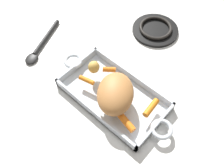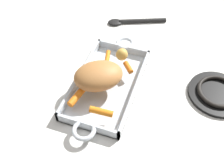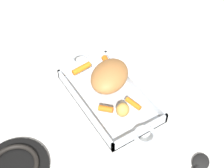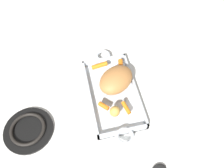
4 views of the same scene
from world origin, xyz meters
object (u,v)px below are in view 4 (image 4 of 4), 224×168
object	(u,v)px
baby_carrot_northwest	(121,66)
potato_whole	(115,111)
baby_carrot_long	(104,106)
baby_carrot_northeast	(126,108)
baby_carrot_southeast	(99,65)
stove_burner_rear	(28,130)
roasting_dish	(113,94)
pork_roast	(116,80)

from	to	relation	value
baby_carrot_northwest	potato_whole	size ratio (longest dim) A/B	1.54
baby_carrot_northwest	baby_carrot_long	distance (m)	0.20
baby_carrot_northeast	baby_carrot_southeast	bearing A→B (deg)	-164.94
baby_carrot_northeast	stove_burner_rear	distance (m)	0.37
baby_carrot_northwest	baby_carrot_southeast	size ratio (longest dim) A/B	1.01
baby_carrot_northwest	baby_carrot_southeast	bearing A→B (deg)	-106.56
baby_carrot_long	stove_burner_rear	bearing A→B (deg)	-86.82
baby_carrot_southeast	stove_burner_rear	distance (m)	0.38
baby_carrot_northeast	baby_carrot_long	xyz separation A→B (m)	(-0.03, -0.08, 0.00)
potato_whole	stove_burner_rear	world-z (taller)	potato_whole
stove_burner_rear	potato_whole	bearing A→B (deg)	86.20
potato_whole	baby_carrot_northeast	bearing A→B (deg)	103.89
roasting_dish	potato_whole	xyz separation A→B (m)	(0.10, -0.02, 0.05)
baby_carrot_long	baby_carrot_southeast	world-z (taller)	baby_carrot_southeast
baby_carrot_northwest	baby_carrot_southeast	distance (m)	0.09
potato_whole	stove_burner_rear	xyz separation A→B (m)	(-0.02, -0.33, -0.05)
baby_carrot_long	stove_burner_rear	distance (m)	0.29
roasting_dish	baby_carrot_long	size ratio (longest dim) A/B	10.37
baby_carrot_long	stove_burner_rear	world-z (taller)	baby_carrot_long
baby_carrot_long	potato_whole	distance (m)	0.05
pork_roast	roasting_dish	bearing A→B (deg)	-37.55
baby_carrot_northeast	baby_carrot_long	size ratio (longest dim) A/B	1.22
baby_carrot_northeast	potato_whole	size ratio (longest dim) A/B	1.20
pork_roast	baby_carrot_northwest	size ratio (longest dim) A/B	2.22
baby_carrot_southeast	baby_carrot_northwest	bearing A→B (deg)	73.44
roasting_dish	baby_carrot_northwest	xyz separation A→B (m)	(-0.10, 0.06, 0.03)
roasting_dish	potato_whole	distance (m)	0.11
baby_carrot_long	pork_roast	bearing A→B (deg)	142.17
potato_whole	stove_burner_rear	bearing A→B (deg)	-93.80
baby_carrot_southeast	potato_whole	size ratio (longest dim) A/B	1.53
baby_carrot_northwest	baby_carrot_southeast	xyz separation A→B (m)	(-0.03, -0.09, -0.00)
baby_carrot_northeast	baby_carrot_southeast	xyz separation A→B (m)	(-0.22, -0.06, 0.00)
baby_carrot_northwest	baby_carrot_long	bearing A→B (deg)	-33.23
roasting_dish	baby_carrot_northeast	bearing A→B (deg)	19.06
stove_burner_rear	baby_carrot_northwest	bearing A→B (deg)	114.49
baby_carrot_southeast	potato_whole	world-z (taller)	potato_whole
pork_roast	potato_whole	bearing A→B (deg)	-15.45
baby_carrot_southeast	roasting_dish	bearing A→B (deg)	12.17
roasting_dish	baby_carrot_northwest	distance (m)	0.12
baby_carrot_long	potato_whole	world-z (taller)	potato_whole
pork_roast	baby_carrot_northwest	bearing A→B (deg)	152.68
pork_roast	baby_carrot_long	world-z (taller)	pork_roast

